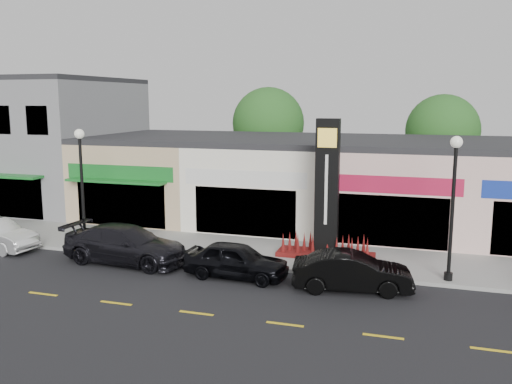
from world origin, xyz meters
TOP-DOWN VIEW (x-y plane):
  - ground at (0.00, 0.00)m, footprint 120.00×120.00m
  - sidewalk at (0.00, 4.35)m, footprint 52.00×4.30m
  - curb at (0.00, 2.10)m, footprint 52.00×0.20m
  - building_grey_2story at (-18.00, 11.48)m, footprint 12.00×10.95m
  - shop_beige at (-8.50, 11.46)m, footprint 7.00×10.85m
  - shop_cream at (-1.50, 11.47)m, footprint 7.00×10.01m
  - shop_pink_w at (5.50, 11.47)m, footprint 7.00×10.01m
  - tree_rear_west at (-4.00, 19.50)m, footprint 5.20×5.20m
  - tree_rear_mid at (8.00, 19.50)m, footprint 4.80×4.80m
  - lamp_west_near at (-8.00, 2.50)m, footprint 0.44×0.44m
  - lamp_east_near at (8.00, 2.50)m, footprint 0.44×0.44m
  - pylon_sign at (3.00, 4.20)m, footprint 4.20×1.30m
  - car_dark_sedan at (-5.11, 1.28)m, footprint 2.59×5.69m
  - car_black_sedan at (0.05, 0.81)m, footprint 1.88×4.24m
  - car_black_conv at (4.60, 0.68)m, footprint 2.18×4.51m

SIDE VIEW (x-z plane):
  - ground at x=0.00m, z-range 0.00..0.00m
  - sidewalk at x=0.00m, z-range 0.00..0.15m
  - curb at x=0.00m, z-range 0.00..0.15m
  - car_black_sedan at x=0.05m, z-range 0.00..1.42m
  - car_black_conv at x=4.60m, z-range 0.00..1.43m
  - car_dark_sedan at x=-5.11m, z-range 0.00..1.61m
  - pylon_sign at x=3.00m, z-range -0.73..5.27m
  - shop_cream at x=-1.50m, z-range 0.00..4.80m
  - shop_pink_w at x=5.50m, z-range 0.00..4.80m
  - shop_beige at x=-8.50m, z-range 0.00..4.80m
  - lamp_west_near at x=-8.00m, z-range 0.74..6.21m
  - lamp_east_near at x=8.00m, z-range 0.74..6.21m
  - building_grey_2story at x=-18.00m, z-range -0.01..8.29m
  - tree_rear_mid at x=8.00m, z-range 1.24..8.53m
  - tree_rear_west at x=-4.00m, z-range 1.30..9.13m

